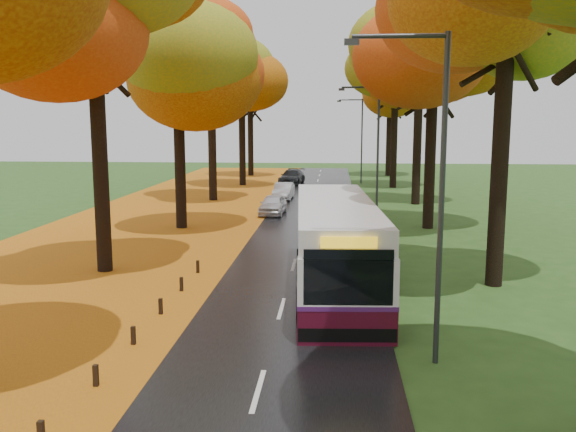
# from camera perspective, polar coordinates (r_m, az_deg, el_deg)

# --- Properties ---
(road) EXTENTS (6.50, 90.00, 0.04)m
(road) POSITION_cam_1_polar(r_m,az_deg,el_deg) (32.27, 1.39, -1.71)
(road) COLOR black
(road) RESTS_ON ground
(centre_line) EXTENTS (0.12, 90.00, 0.01)m
(centre_line) POSITION_cam_1_polar(r_m,az_deg,el_deg) (32.27, 1.39, -1.66)
(centre_line) COLOR silver
(centre_line) RESTS_ON road
(leaf_verge) EXTENTS (12.00, 90.00, 0.02)m
(leaf_verge) POSITION_cam_1_polar(r_m,az_deg,el_deg) (33.94, -13.97, -1.46)
(leaf_verge) COLOR #8E450C
(leaf_verge) RESTS_ON ground
(leaf_drift) EXTENTS (0.90, 90.00, 0.01)m
(leaf_drift) POSITION_cam_1_polar(r_m,az_deg,el_deg) (32.56, -3.98, -1.59)
(leaf_drift) COLOR orange
(leaf_drift) RESTS_ON road
(trees_left) EXTENTS (9.20, 74.00, 13.88)m
(trees_left) POSITION_cam_1_polar(r_m,az_deg,el_deg) (35.05, -10.57, 14.61)
(trees_left) COLOR black
(trees_left) RESTS_ON ground
(trees_right) EXTENTS (9.30, 74.20, 13.96)m
(trees_right) POSITION_cam_1_polar(r_m,az_deg,el_deg) (34.25, 14.16, 14.89)
(trees_right) COLOR black
(trees_right) RESTS_ON ground
(bollard_row) EXTENTS (0.11, 23.51, 0.52)m
(bollard_row) POSITION_cam_1_polar(r_m,az_deg,el_deg) (13.80, -19.62, -16.07)
(bollard_row) COLOR black
(bollard_row) RESTS_ON ground
(streetlamp_near) EXTENTS (2.45, 0.18, 8.00)m
(streetlamp_near) POSITION_cam_1_polar(r_m,az_deg,el_deg) (14.91, 13.30, 3.84)
(streetlamp_near) COLOR #333538
(streetlamp_near) RESTS_ON ground
(streetlamp_mid) EXTENTS (2.45, 0.18, 8.00)m
(streetlamp_mid) POSITION_cam_1_polar(r_m,az_deg,el_deg) (36.77, 8.03, 6.88)
(streetlamp_mid) COLOR #333538
(streetlamp_mid) RESTS_ON ground
(streetlamp_far) EXTENTS (2.45, 0.18, 8.00)m
(streetlamp_far) POSITION_cam_1_polar(r_m,az_deg,el_deg) (58.73, 6.68, 7.64)
(streetlamp_far) COLOR #333538
(streetlamp_far) RESTS_ON ground
(bus) EXTENTS (3.37, 11.93, 3.10)m
(bus) POSITION_cam_1_polar(r_m,az_deg,el_deg) (21.80, 4.44, -2.49)
(bus) COLOR #450A1C
(bus) RESTS_ON road
(car_white) EXTENTS (1.69, 3.77, 1.26)m
(car_white) POSITION_cam_1_polar(r_m,az_deg,el_deg) (38.82, -1.42, 1.07)
(car_white) COLOR silver
(car_white) RESTS_ON road
(car_silver) EXTENTS (1.46, 3.83, 1.25)m
(car_silver) POSITION_cam_1_polar(r_m,az_deg,el_deg) (46.35, -0.41, 2.35)
(car_silver) COLOR #A0A2A7
(car_silver) RESTS_ON road
(car_dark) EXTENTS (2.51, 4.88, 1.35)m
(car_dark) POSITION_cam_1_polar(r_m,az_deg,el_deg) (57.47, 0.37, 3.68)
(car_dark) COLOR black
(car_dark) RESTS_ON road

